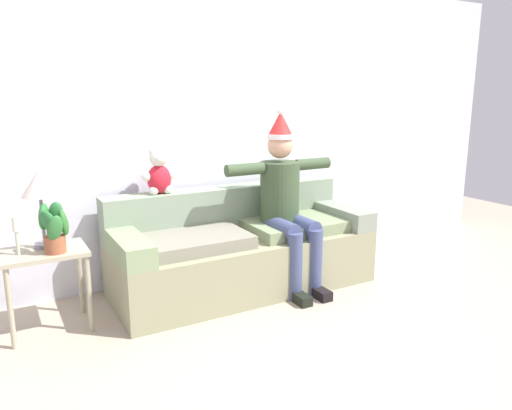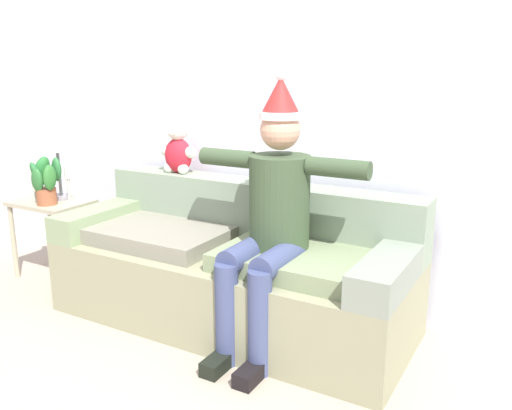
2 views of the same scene
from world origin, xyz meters
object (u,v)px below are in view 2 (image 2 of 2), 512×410
object	(u,v)px
potted_plant	(45,181)
person_seated	(271,212)
teddy_bear	(178,148)
side_table	(52,214)
table_lamp	(56,142)
candle_tall	(33,177)
couch	(234,268)
candle_short	(68,178)

from	to	relation	value
potted_plant	person_seated	bearing A→B (deg)	-0.62
person_seated	teddy_bear	world-z (taller)	person_seated
potted_plant	side_table	bearing A→B (deg)	127.51
person_seated	table_lamp	world-z (taller)	person_seated
table_lamp	candle_tall	size ratio (longest dim) A/B	2.06
couch	table_lamp	bearing A→B (deg)	178.93
person_seated	side_table	size ratio (longest dim) A/B	2.59
table_lamp	candle_short	xyz separation A→B (m)	(0.14, -0.04, -0.25)
candle_tall	candle_short	world-z (taller)	candle_short
potted_plant	candle_tall	world-z (taller)	potted_plant
couch	person_seated	bearing A→B (deg)	-24.95
couch	potted_plant	size ratio (longest dim) A/B	6.21
person_seated	potted_plant	bearing A→B (deg)	179.38
couch	side_table	bearing A→B (deg)	-178.09
candle_tall	candle_short	distance (m)	0.32
couch	person_seated	size ratio (longest dim) A/B	1.44
table_lamp	couch	bearing A→B (deg)	-1.07
person_seated	candle_tall	xyz separation A→B (m)	(-2.07, 0.09, -0.02)
teddy_bear	person_seated	bearing A→B (deg)	-24.14
couch	teddy_bear	distance (m)	0.95
side_table	candle_tall	size ratio (longest dim) A/B	2.24
person_seated	table_lamp	distance (m)	1.92
teddy_bear	couch	bearing A→B (deg)	-23.67
table_lamp	candle_short	size ratio (longest dim) A/B	1.97
candle_short	couch	bearing A→B (deg)	0.50
table_lamp	person_seated	bearing A→B (deg)	-5.76
teddy_bear	table_lamp	bearing A→B (deg)	-165.51
couch	candle_tall	xyz separation A→B (m)	(-1.72, -0.07, 0.43)
teddy_bear	side_table	xyz separation A→B (m)	(-0.95, -0.32, -0.52)
table_lamp	candle_short	bearing A→B (deg)	-16.70
couch	potted_plant	bearing A→B (deg)	-174.57
person_seated	candle_tall	size ratio (longest dim) A/B	5.81
table_lamp	potted_plant	size ratio (longest dim) A/B	1.54
couch	candle_short	xyz separation A→B (m)	(-1.41, -0.01, 0.44)
candle_short	potted_plant	bearing A→B (deg)	-123.81
teddy_bear	candle_tall	distance (m)	1.19
couch	side_table	size ratio (longest dim) A/B	3.73
couch	candle_short	distance (m)	1.48
side_table	table_lamp	xyz separation A→B (m)	(0.02, 0.08, 0.53)
couch	side_table	world-z (taller)	couch
teddy_bear	side_table	bearing A→B (deg)	-161.30
couch	candle_short	bearing A→B (deg)	-179.50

